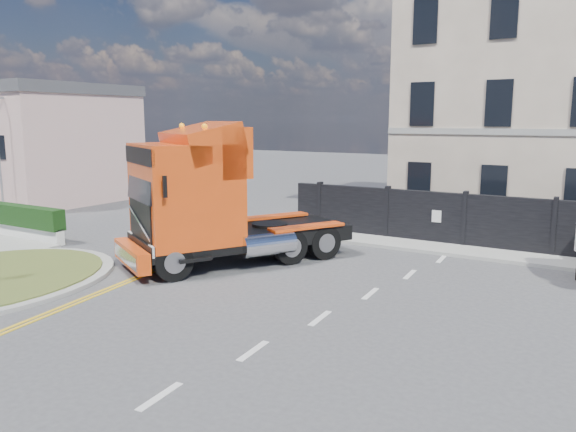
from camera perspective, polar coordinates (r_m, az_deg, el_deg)
The scene contains 6 objects.
ground at distance 15.43m, azimuth -5.87°, elevation -7.92°, with size 120.00×120.00×0.00m, color #424244.
seaside_bldg_pink at distance 35.57m, azimuth -23.49°, elevation 6.29°, with size 8.00×8.00×6.00m, color beige.
hoarding_fence at distance 21.19m, azimuth 24.20°, elevation -1.08°, with size 18.80×0.25×2.00m.
georgian_building at distance 28.40m, azimuth 25.65°, elevation 11.06°, with size 12.30×10.30×12.80m.
pavement_far at distance 20.57m, azimuth 22.18°, elevation -3.93°, with size 20.00×1.60×0.12m, color gray.
truck at distance 18.15m, azimuth -8.18°, elevation 1.18°, with size 6.03×7.83×4.45m.
Camera 1 is at (8.86, -11.74, 4.69)m, focal length 35.00 mm.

